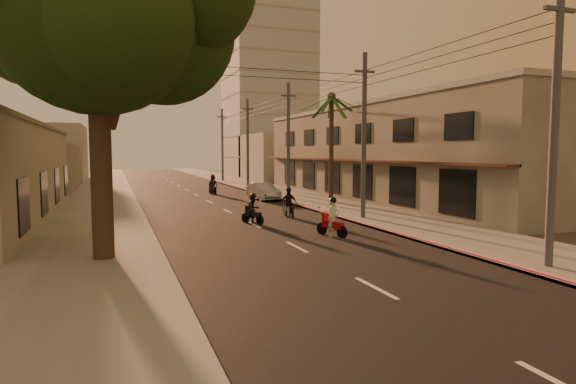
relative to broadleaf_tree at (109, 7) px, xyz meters
name	(u,v)px	position (x,y,z in m)	size (l,w,h in m)	color
ground	(317,258)	(6.61, -2.14, -8.48)	(160.00, 160.00, 0.00)	#383023
road	(210,202)	(6.61, 17.86, -8.47)	(10.00, 140.00, 0.02)	black
sidewalk_right	(304,198)	(14.11, 17.86, -8.42)	(5.00, 140.00, 0.12)	slate
sidewalk_left	(101,205)	(-0.89, 17.86, -8.42)	(5.00, 140.00, 0.12)	slate
curb_stripe	(298,205)	(11.71, 12.86, -8.38)	(0.20, 60.00, 0.20)	red
shophouse_row	(389,152)	(20.57, 15.86, -4.83)	(8.80, 34.20, 7.30)	gray
distant_tower	(268,84)	(22.61, 53.86, 5.52)	(12.10, 12.10, 28.00)	#B7B5B2
broadleaf_tree	(109,7)	(0.00, 0.00, 0.00)	(9.60, 8.70, 12.10)	black
palm_tree	(332,103)	(14.61, 13.86, -1.33)	(5.00, 5.00, 8.20)	black
utility_poles	(288,115)	(12.81, 17.86, -1.94)	(1.20, 48.26, 9.00)	#38383A
filler_right	(279,157)	(20.61, 42.86, -5.48)	(8.00, 14.00, 6.00)	#A29F93
filler_left_near	(27,168)	(-7.39, 31.86, -6.28)	(8.00, 14.00, 4.40)	#A29F93
filler_left_far	(51,153)	(-7.39, 49.86, -4.98)	(8.00, 14.00, 7.00)	#A29F93
scooter_red	(333,219)	(8.93, 1.50, -7.69)	(0.96, 1.71, 1.76)	black
scooter_mid_a	(253,210)	(6.69, 6.30, -7.74)	(1.19, 1.52, 1.61)	black
scooter_mid_b	(288,204)	(9.22, 7.93, -7.70)	(1.00, 1.77, 1.74)	black
scooter_far_a	(213,185)	(8.09, 24.12, -7.68)	(0.96, 1.79, 1.77)	black
parked_car	(263,191)	(10.75, 17.85, -7.81)	(1.79, 4.17, 1.34)	#979A9E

